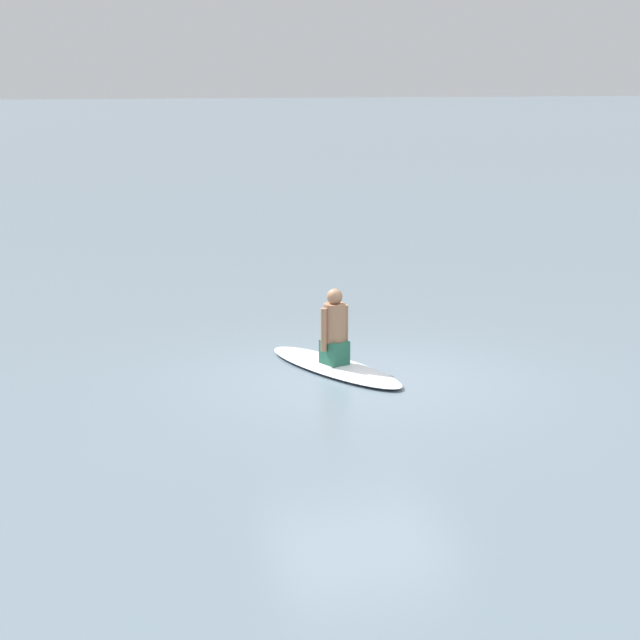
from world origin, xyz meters
name	(u,v)px	position (x,y,z in m)	size (l,w,h in m)	color
ground_plane	(362,379)	(0.00, 0.00, 0.00)	(400.00, 400.00, 0.00)	slate
surfboard	(334,367)	(0.19, -0.58, 0.04)	(2.71, 0.75, 0.09)	white
person_paddler	(335,330)	(0.19, -0.58, 0.56)	(0.45, 0.41, 1.04)	#26664C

